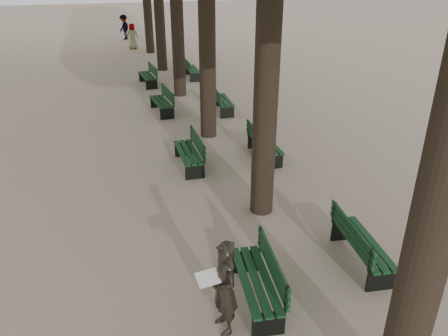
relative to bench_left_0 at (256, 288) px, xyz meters
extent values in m
plane|color=tan|center=(-0.37, -0.21, -0.27)|extent=(120.00, 120.00, 0.00)
cylinder|color=#33261C|center=(1.13, 2.79, 3.48)|extent=(0.52, 0.52, 7.50)
cylinder|color=#33261C|center=(1.13, 7.79, 3.48)|extent=(0.52, 0.52, 7.50)
cylinder|color=#33261C|center=(1.13, 12.79, 3.48)|extent=(0.52, 0.52, 7.50)
cube|color=black|center=(-0.02, 0.00, -0.05)|extent=(0.71, 1.84, 0.45)
cube|color=black|center=(-0.02, 0.00, 0.18)|extent=(0.73, 1.85, 0.04)
cube|color=black|center=(0.26, -0.03, 0.45)|extent=(0.23, 1.79, 0.40)
cube|color=black|center=(-0.02, 5.55, -0.05)|extent=(0.52, 1.80, 0.45)
cube|color=black|center=(-0.02, 5.55, 0.18)|extent=(0.54, 1.80, 0.04)
cube|color=black|center=(0.26, 5.55, 0.45)|extent=(0.04, 1.80, 0.40)
cube|color=black|center=(-0.02, 10.55, -0.05)|extent=(0.69, 1.84, 0.45)
cube|color=black|center=(-0.02, 10.55, 0.18)|extent=(0.71, 1.84, 0.04)
cube|color=black|center=(0.26, 10.57, 0.45)|extent=(0.21, 1.80, 0.40)
cube|color=black|center=(-0.02, 14.81, -0.05)|extent=(0.68, 1.84, 0.45)
cube|color=black|center=(-0.02, 14.81, 0.18)|extent=(0.70, 1.84, 0.04)
cube|color=black|center=(0.26, 14.83, 0.45)|extent=(0.20, 1.80, 0.40)
cube|color=black|center=(2.28, 0.42, -0.05)|extent=(0.71, 1.84, 0.45)
cube|color=black|center=(2.28, 0.42, 0.18)|extent=(0.73, 1.85, 0.04)
cube|color=black|center=(2.01, 0.45, 0.45)|extent=(0.23, 1.79, 0.40)
cube|color=black|center=(2.28, 5.57, -0.05)|extent=(0.56, 1.81, 0.45)
cube|color=black|center=(2.28, 5.57, 0.18)|extent=(0.58, 1.81, 0.04)
cube|color=black|center=(2.00, 5.58, 0.45)|extent=(0.08, 1.80, 0.40)
cube|color=black|center=(2.28, 10.08, -0.05)|extent=(0.62, 1.83, 0.45)
cube|color=black|center=(2.28, 10.08, 0.18)|extent=(0.64, 1.83, 0.04)
cube|color=black|center=(2.00, 10.09, 0.45)|extent=(0.14, 1.80, 0.40)
cube|color=black|center=(2.28, 15.59, -0.05)|extent=(0.55, 1.81, 0.45)
cube|color=black|center=(2.28, 15.59, 0.18)|extent=(0.57, 1.81, 0.04)
cube|color=black|center=(2.00, 15.60, 0.45)|extent=(0.07, 1.80, 0.40)
imported|color=black|center=(-0.69, -0.45, 0.53)|extent=(0.41, 0.68, 1.60)
cube|color=white|center=(-0.94, -0.45, 0.78)|extent=(0.37, 0.29, 0.12)
imported|color=#262628|center=(-0.01, 28.39, 0.59)|extent=(0.89, 1.13, 1.73)
imported|color=#262628|center=(0.22, 24.38, 0.53)|extent=(0.84, 0.54, 1.60)
camera|label=1|loc=(-2.11, -5.39, 4.98)|focal=35.00mm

